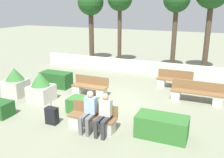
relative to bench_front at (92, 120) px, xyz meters
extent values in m
plane|color=gray|center=(-0.69, 2.31, -0.32)|extent=(60.00, 60.00, 0.00)
cube|color=beige|center=(-0.69, 7.27, 0.06)|extent=(12.43, 0.30, 0.77)
cube|color=brown|center=(0.00, -0.04, 0.11)|extent=(1.64, 0.44, 0.05)
cube|color=brown|center=(0.00, 0.20, 0.34)|extent=(1.64, 0.04, 0.40)
cube|color=beige|center=(-0.59, -0.04, -0.12)|extent=(0.36, 0.40, 0.41)
cube|color=beige|center=(0.59, -0.04, -0.12)|extent=(0.36, 0.40, 0.41)
cube|color=brown|center=(-1.57, 2.76, 0.11)|extent=(1.67, 0.44, 0.05)
cube|color=brown|center=(-1.57, 3.00, 0.34)|extent=(1.67, 0.04, 0.40)
cube|color=beige|center=(-2.17, 2.76, -0.12)|extent=(0.36, 0.40, 0.41)
cube|color=beige|center=(-0.96, 2.76, -0.12)|extent=(0.36, 0.40, 0.41)
cube|color=brown|center=(2.94, 3.79, 0.11)|extent=(2.13, 0.44, 0.05)
cube|color=brown|center=(2.94, 4.03, 0.34)|extent=(2.13, 0.04, 0.40)
cube|color=beige|center=(2.11, 3.79, -0.12)|extent=(0.36, 0.40, 0.41)
cube|color=beige|center=(3.77, 3.79, -0.12)|extent=(0.36, 0.40, 0.41)
cube|color=brown|center=(1.78, 5.28, 0.11)|extent=(1.71, 0.44, 0.05)
cube|color=brown|center=(1.78, 5.53, 0.34)|extent=(1.71, 0.04, 0.40)
cube|color=beige|center=(1.16, 5.28, -0.12)|extent=(0.36, 0.40, 0.41)
cube|color=beige|center=(2.40, 5.28, -0.12)|extent=(0.36, 0.40, 0.41)
cube|color=slate|center=(-0.14, -0.25, 0.20)|extent=(0.14, 0.46, 0.13)
cube|color=slate|center=(0.06, -0.25, 0.20)|extent=(0.14, 0.46, 0.13)
cube|color=slate|center=(-0.16, -0.48, -0.03)|extent=(0.11, 0.11, 0.59)
cube|color=slate|center=(0.08, -0.48, -0.03)|extent=(0.11, 0.11, 0.59)
cube|color=#9EBCE0|center=(-0.04, -0.01, 0.54)|extent=(0.38, 0.22, 0.54)
sphere|color=beige|center=(-0.04, -0.03, 0.91)|extent=(0.21, 0.21, 0.21)
cube|color=#333338|center=(0.39, -0.25, 0.20)|extent=(0.14, 0.46, 0.13)
cube|color=#333338|center=(0.59, -0.25, 0.20)|extent=(0.14, 0.46, 0.13)
cube|color=#333338|center=(0.37, -0.48, -0.03)|extent=(0.11, 0.11, 0.59)
cube|color=#333338|center=(0.61, -0.48, -0.03)|extent=(0.11, 0.11, 0.59)
cube|color=beige|center=(0.49, -0.01, 0.54)|extent=(0.38, 0.22, 0.54)
sphere|color=tan|center=(0.49, -0.03, 0.91)|extent=(0.20, 0.20, 0.20)
cube|color=#33702D|center=(2.21, 0.39, 0.02)|extent=(1.58, 0.79, 0.70)
cube|color=#235623|center=(-3.70, 3.25, 0.05)|extent=(1.52, 0.73, 0.74)
cube|color=#33702D|center=(-0.87, 1.06, -0.05)|extent=(1.28, 0.71, 0.56)
cube|color=beige|center=(-4.60, 1.47, 0.05)|extent=(0.90, 0.90, 0.75)
cone|color=#387533|center=(-4.60, 1.47, 0.69)|extent=(0.83, 0.83, 0.55)
cube|color=beige|center=(-3.17, 1.41, 0.01)|extent=(0.94, 0.94, 0.67)
cone|color=#387533|center=(-3.17, 1.41, 0.64)|extent=(0.81, 0.81, 0.59)
cube|color=black|center=(-1.46, -0.20, -0.03)|extent=(0.42, 0.25, 0.60)
cylinder|color=#333338|center=(-1.46, -0.20, 0.37)|extent=(0.02, 0.02, 0.20)
cylinder|color=#473828|center=(-4.63, 8.93, 1.49)|extent=(0.33, 0.33, 3.62)
sphere|color=#1E4C1E|center=(-4.63, 8.93, 3.78)|extent=(1.75, 1.75, 1.75)
cylinder|color=#473828|center=(-2.52, 8.91, 1.62)|extent=(0.26, 0.26, 3.89)
cylinder|color=#473828|center=(1.11, 8.49, 1.60)|extent=(0.28, 0.28, 3.85)
cylinder|color=#473828|center=(2.94, 8.71, 1.74)|extent=(0.31, 0.31, 4.12)
camera|label=1|loc=(3.50, -6.62, 3.67)|focal=40.00mm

